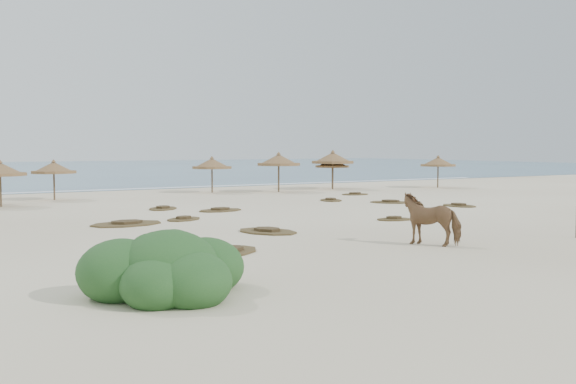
% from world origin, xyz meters
% --- Properties ---
extents(ground, '(160.00, 160.00, 0.00)m').
position_xyz_m(ground, '(0.00, 0.00, 0.00)').
color(ground, beige).
rests_on(ground, ground).
extents(ocean, '(200.00, 100.00, 0.01)m').
position_xyz_m(ocean, '(0.00, 75.00, 0.00)').
color(ocean, navy).
rests_on(ocean, ground).
extents(foam_line, '(70.00, 0.60, 0.01)m').
position_xyz_m(foam_line, '(0.00, 26.00, 0.00)').
color(foam_line, white).
rests_on(foam_line, ground).
extents(palapa_1, '(3.37, 3.37, 2.48)m').
position_xyz_m(palapa_1, '(-9.70, 15.78, 1.92)').
color(palapa_1, brown).
rests_on(palapa_1, ground).
extents(palapa_2, '(3.22, 3.22, 2.40)m').
position_xyz_m(palapa_2, '(-6.43, 18.89, 1.86)').
color(palapa_2, brown).
rests_on(palapa_2, ground).
extents(palapa_3, '(3.14, 3.14, 2.51)m').
position_xyz_m(palapa_3, '(4.07, 19.73, 1.95)').
color(palapa_3, brown).
rests_on(palapa_3, ground).
extents(palapa_4, '(3.01, 3.01, 2.80)m').
position_xyz_m(palapa_4, '(8.33, 18.00, 2.17)').
color(palapa_4, brown).
rests_on(palapa_4, ground).
extents(palapa_5, '(3.77, 3.77, 2.92)m').
position_xyz_m(palapa_5, '(13.14, 18.34, 2.27)').
color(palapa_5, brown).
rests_on(palapa_5, ground).
extents(palapa_6, '(3.08, 3.08, 2.42)m').
position_xyz_m(palapa_6, '(13.73, 19.25, 1.88)').
color(palapa_6, brown).
rests_on(palapa_6, ground).
extents(palapa_7, '(2.91, 2.91, 2.51)m').
position_xyz_m(palapa_7, '(21.19, 15.78, 1.95)').
color(palapa_7, brown).
rests_on(palapa_7, ground).
extents(horse, '(1.81, 2.10, 1.64)m').
position_xyz_m(horse, '(0.38, -5.36, 0.82)').
color(horse, brown).
rests_on(horse, ground).
extents(bush, '(3.59, 3.16, 1.61)m').
position_xyz_m(bush, '(-9.36, -7.82, 0.53)').
color(bush, '#2B5323').
rests_on(bush, ground).
extents(scrub_1, '(3.14, 2.23, 0.16)m').
position_xyz_m(scrub_1, '(-6.41, 4.79, 0.05)').
color(scrub_1, brown).
rests_on(scrub_1, ground).
extents(scrub_2, '(2.12, 1.93, 0.16)m').
position_xyz_m(scrub_2, '(-3.82, 5.18, 0.05)').
color(scrub_2, brown).
rests_on(scrub_2, ground).
extents(scrub_3, '(2.47, 1.80, 0.16)m').
position_xyz_m(scrub_3, '(-0.84, 7.90, 0.05)').
color(scrub_3, brown).
rests_on(scrub_3, ground).
extents(scrub_4, '(1.36, 2.04, 0.16)m').
position_xyz_m(scrub_4, '(10.95, 3.68, 0.05)').
color(scrub_4, brown).
rests_on(scrub_4, ground).
extents(scrub_5, '(2.62, 2.63, 0.16)m').
position_xyz_m(scrub_5, '(9.24, 7.18, 0.05)').
color(scrub_5, brown).
rests_on(scrub_5, ground).
extents(scrub_7, '(1.84, 2.21, 0.16)m').
position_xyz_m(scrub_7, '(7.17, 10.01, 0.05)').
color(scrub_7, brown).
rests_on(scrub_7, ground).
extents(scrub_9, '(2.35, 2.85, 0.16)m').
position_xyz_m(scrub_9, '(-2.71, -0.14, 0.05)').
color(scrub_9, brown).
rests_on(scrub_9, ground).
extents(scrub_10, '(2.03, 1.50, 0.16)m').
position_xyz_m(scrub_10, '(11.20, 13.03, 0.05)').
color(scrub_10, brown).
rests_on(scrub_10, ground).
extents(scrub_11, '(2.51, 2.33, 0.16)m').
position_xyz_m(scrub_11, '(-5.81, -3.49, 0.05)').
color(scrub_11, brown).
rests_on(scrub_11, ground).
extents(scrub_12, '(1.75, 1.35, 0.16)m').
position_xyz_m(scrub_12, '(3.84, 0.52, 0.05)').
color(scrub_12, brown).
rests_on(scrub_12, ground).
extents(scrub_13, '(2.26, 2.44, 0.16)m').
position_xyz_m(scrub_13, '(-2.93, 10.19, 0.05)').
color(scrub_13, brown).
rests_on(scrub_13, ground).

